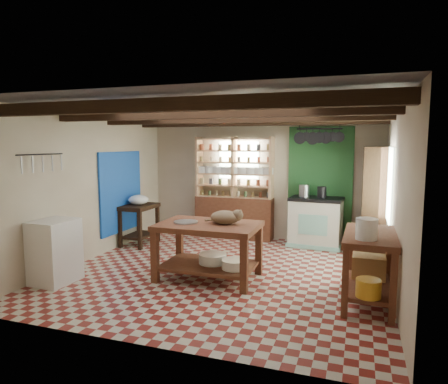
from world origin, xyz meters
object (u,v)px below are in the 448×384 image
(white_cabinet, at_px, (55,251))
(stove, at_px, (316,222))
(cat, at_px, (225,217))
(prep_table, at_px, (139,225))
(work_table, at_px, (209,251))
(right_counter, at_px, (369,268))

(white_cabinet, bearing_deg, stove, 46.76)
(white_cabinet, relative_size, cat, 2.10)
(prep_table, bearing_deg, cat, -30.94)
(work_table, bearing_deg, right_counter, -5.57)
(work_table, xyz_separation_m, cat, (0.25, 0.05, 0.53))
(cat, bearing_deg, white_cabinet, -168.31)
(right_counter, bearing_deg, cat, 173.81)
(work_table, height_order, right_counter, right_counter)
(stove, bearing_deg, work_table, -113.75)
(prep_table, xyz_separation_m, white_cabinet, (-0.02, -2.36, 0.06))
(stove, distance_m, right_counter, 2.88)
(work_table, xyz_separation_m, stove, (1.34, 2.51, 0.07))
(prep_table, distance_m, cat, 2.78)
(work_table, relative_size, white_cabinet, 1.61)
(stove, height_order, white_cabinet, stove)
(work_table, distance_m, stove, 2.85)
(work_table, relative_size, right_counter, 1.18)
(right_counter, bearing_deg, white_cabinet, -170.03)
(work_table, bearing_deg, prep_table, 144.50)
(prep_table, bearing_deg, work_table, -34.85)
(work_table, xyz_separation_m, right_counter, (2.30, -0.21, 0.03))
(right_counter, bearing_deg, stove, 110.48)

